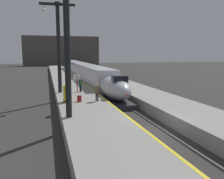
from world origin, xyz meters
TOP-DOWN VIEW (x-y plane):
  - ground_plane at (0.00, 0.00)m, footprint 260.00×260.00m
  - platform_left at (-4.05, 24.75)m, footprint 4.80×110.00m
  - platform_right at (4.05, 24.75)m, footprint 4.80×110.00m
  - platform_left_safety_stripe at (-1.77, 24.75)m, footprint 0.20×107.80m
  - rail_main_left at (-0.75, 27.50)m, footprint 0.08×110.00m
  - rail_main_right at (0.75, 27.50)m, footprint 0.08×110.00m
  - highspeed_train_main at (0.00, 34.42)m, footprint 2.92×57.76m
  - station_column_near at (-5.90, 1.92)m, footprint 4.00×0.68m
  - station_column_mid at (-5.90, 13.45)m, footprint 4.00×0.68m
  - passenger_near_edge at (-2.73, 7.13)m, footprint 0.47×0.41m
  - passenger_mid_platform at (-3.49, 13.22)m, footprint 0.46×0.41m
  - rolling_suitcase at (-4.44, 7.25)m, footprint 0.40×0.22m
  - ticket_machine_yellow at (-5.55, 7.55)m, footprint 0.76×0.62m
  - departure_info_board at (-3.87, 13.37)m, footprint 0.90×0.10m
  - terminus_back_wall at (0.00, 102.00)m, footprint 36.00×2.00m

SIDE VIEW (x-z plane):
  - ground_plane at x=0.00m, z-range 0.00..0.00m
  - rail_main_left at x=-0.75m, z-range 0.00..0.12m
  - rail_main_right at x=0.75m, z-range 0.00..0.12m
  - platform_left at x=-4.05m, z-range 0.00..1.05m
  - platform_right at x=4.05m, z-range 0.00..1.05m
  - platform_left_safety_stripe at x=-1.77m, z-range 1.05..1.06m
  - rolling_suitcase at x=-4.44m, z-range 0.86..1.85m
  - ticket_machine_yellow at x=-5.55m, z-range 0.99..2.59m
  - highspeed_train_main at x=0.00m, z-range 0.15..3.75m
  - passenger_near_edge at x=-2.73m, z-range 1.19..2.88m
  - passenger_mid_platform at x=-3.49m, z-range 1.19..2.88m
  - departure_info_board at x=-3.87m, z-range 1.50..3.62m
  - station_column_near at x=-5.90m, z-range 2.00..11.59m
  - terminus_back_wall at x=0.00m, z-range 0.00..14.00m
  - station_column_mid at x=-5.90m, z-range 2.02..12.40m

